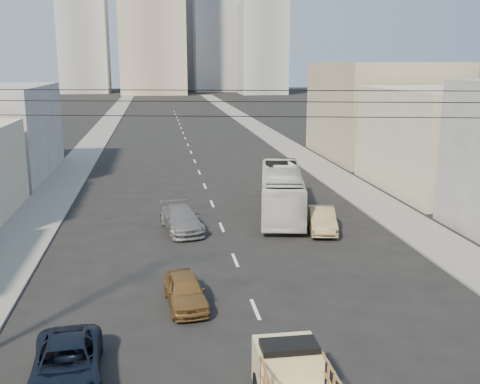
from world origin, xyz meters
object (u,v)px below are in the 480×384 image
object	(u,v)px
city_bus	(282,191)
sedan_tan	(322,220)
flatbed_pickup	(296,383)
navy_pickup	(67,364)
sedan_brown	(185,291)
sedan_grey	(181,219)

from	to	relation	value
city_bus	sedan_tan	bearing A→B (deg)	-59.07
flatbed_pickup	city_bus	distance (m)	22.36
city_bus	sedan_tan	distance (m)	4.61
navy_pickup	sedan_brown	size ratio (longest dim) A/B	1.22
city_bus	sedan_brown	distance (m)	15.57
flatbed_pickup	navy_pickup	size ratio (longest dim) A/B	0.93
city_bus	sedan_brown	world-z (taller)	city_bus
sedan_tan	sedan_grey	world-z (taller)	sedan_grey
sedan_brown	sedan_grey	size ratio (longest dim) A/B	0.78
sedan_brown	navy_pickup	bearing A→B (deg)	-133.23
sedan_tan	flatbed_pickup	bearing A→B (deg)	-98.25
sedan_brown	sedan_grey	world-z (taller)	sedan_grey
flatbed_pickup	city_bus	bearing A→B (deg)	78.39
flatbed_pickup	sedan_brown	bearing A→B (deg)	108.45
sedan_brown	sedan_grey	bearing A→B (deg)	82.35
navy_pickup	sedan_brown	distance (m)	6.68
flatbed_pickup	sedan_grey	size ratio (longest dim) A/B	0.88
sedan_brown	sedan_tan	xyz separation A→B (m)	(8.75, 9.50, 0.05)
sedan_brown	sedan_tan	distance (m)	12.92
sedan_brown	city_bus	bearing A→B (deg)	56.51
city_bus	sedan_brown	bearing A→B (deg)	-106.60
navy_pickup	city_bus	world-z (taller)	city_bus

